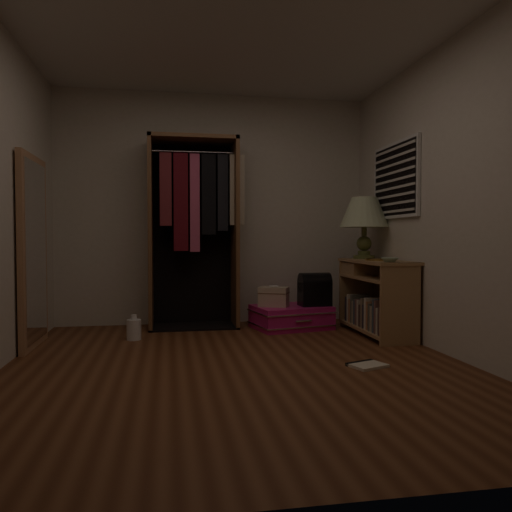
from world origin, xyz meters
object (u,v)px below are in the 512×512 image
Objects in this scene: black_bag at (315,289)px; white_jug at (134,329)px; open_wardrobe at (196,215)px; console_bookshelf at (375,295)px; floor_mirror at (33,252)px; table_lamp at (364,214)px; train_case at (274,297)px; pink_suitcase at (291,317)px.

black_bag is 1.48× the size of white_jug.
black_bag is at bearing -14.47° from open_wardrobe.
console_bookshelf is 2.40m from white_jug.
floor_mirror is 3.28m from table_lamp.
open_wardrobe is at bearing -176.53° from train_case.
pink_suitcase is 0.30m from train_case.
train_case is (-0.95, 0.42, -0.04)m from console_bookshelf.
console_bookshelf is 1.71× the size of table_lamp.
console_bookshelf reaches higher than pink_suitcase.
open_wardrobe is at bearing 162.42° from black_bag.
open_wardrobe is 1.51m from pink_suitcase.
floor_mirror is at bearing -179.30° from console_bookshelf.
train_case is 1.03× the size of black_bag.
console_bookshelf is at bearing -41.82° from black_bag.
open_wardrobe is at bearing 27.43° from floor_mirror.
open_wardrobe is at bearing 44.55° from white_jug.
train_case is at bearing 174.67° from black_bag.
white_jug is at bearing -174.22° from black_bag.
console_bookshelf is 1.25× the size of pink_suitcase.
white_jug is at bearing -175.62° from table_lamp.
pink_suitcase is at bearing 11.61° from white_jug.
pink_suitcase is at bearing 31.10° from train_case.
black_bag is 0.54× the size of table_lamp.
black_bag is at bearing -20.98° from pink_suitcase.
console_bookshelf is at bearing -90.85° from table_lamp.
floor_mirror reaches higher than white_jug.
floor_mirror is 1.89× the size of pink_suitcase.
open_wardrobe is at bearing 157.46° from console_bookshelf.
open_wardrobe is at bearing 166.20° from table_lamp.
floor_mirror is at bearing -173.83° from black_bag.
open_wardrobe reaches higher than train_case.
console_bookshelf is at bearing -42.27° from pink_suitcase.
white_jug is at bearing 177.27° from console_bookshelf.
train_case reaches higher than pink_suitcase.
black_bag is 1.93m from white_jug.
black_bag is at bearing 141.28° from console_bookshelf.
console_bookshelf reaches higher than train_case.
train_case is at bearing -20.79° from open_wardrobe.
table_lamp is at bearing 4.38° from white_jug.
floor_mirror is 4.65× the size of train_case.
pink_suitcase is at bearing 168.77° from table_lamp.
train_case is at bearing 12.25° from white_jug.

